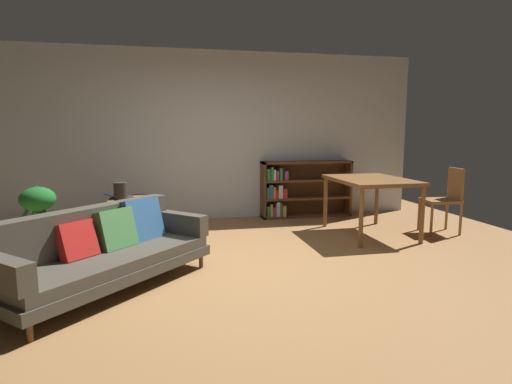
{
  "coord_description": "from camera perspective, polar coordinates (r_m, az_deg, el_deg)",
  "views": [
    {
      "loc": [
        -0.79,
        -4.12,
        1.44
      ],
      "look_at": [
        0.22,
        0.52,
        0.74
      ],
      "focal_mm": 29.29,
      "sensor_mm": 36.0,
      "label": 1
    }
  ],
  "objects": [
    {
      "name": "open_laptop",
      "position": [
        6.0,
        -18.06,
        -0.55
      ],
      "size": [
        0.44,
        0.37,
        0.09
      ],
      "color": "#333338",
      "rests_on": "media_console"
    },
    {
      "name": "media_console",
      "position": [
        5.83,
        -17.24,
        -3.67
      ],
      "size": [
        0.46,
        1.05,
        0.53
      ],
      "color": "olive",
      "rests_on": "ground_plane"
    },
    {
      "name": "bookshelf",
      "position": [
        7.06,
        5.91,
        0.36
      ],
      "size": [
        1.53,
        0.3,
        0.94
      ],
      "color": "#56351E",
      "rests_on": "ground_plane"
    },
    {
      "name": "desk_speaker",
      "position": [
        5.58,
        -17.98,
        -0.08
      ],
      "size": [
        0.17,
        0.17,
        0.26
      ],
      "color": "#2D2823",
      "rests_on": "media_console"
    },
    {
      "name": "back_wall_panel",
      "position": [
        6.87,
        -5.71,
        7.6
      ],
      "size": [
        6.8,
        0.1,
        2.7
      ],
      "primitive_type": "cube",
      "color": "silver",
      "rests_on": "ground_plane"
    },
    {
      "name": "potted_floor_plant",
      "position": [
        5.72,
        -27.58,
        -2.29
      ],
      "size": [
        0.49,
        0.41,
        0.78
      ],
      "color": "#9E9389",
      "rests_on": "ground_plane"
    },
    {
      "name": "dining_chair_near",
      "position": [
        6.46,
        24.51,
        -0.62
      ],
      "size": [
        0.5,
        0.44,
        0.92
      ],
      "color": "olive",
      "rests_on": "ground_plane"
    },
    {
      "name": "ground_plane",
      "position": [
        4.43,
        -1.37,
        -10.54
      ],
      "size": [
        8.16,
        8.16,
        0.0
      ],
      "primitive_type": "plane",
      "color": "#9E7042"
    },
    {
      "name": "fabric_couch",
      "position": [
        4.11,
        -20.08,
        -7.37
      ],
      "size": [
        1.94,
        1.97,
        0.76
      ],
      "color": "brown",
      "rests_on": "ground_plane"
    },
    {
      "name": "dining_table",
      "position": [
        5.96,
        15.41,
        1.07
      ],
      "size": [
        0.94,
        1.28,
        0.79
      ],
      "color": "brown",
      "rests_on": "ground_plane"
    }
  ]
}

